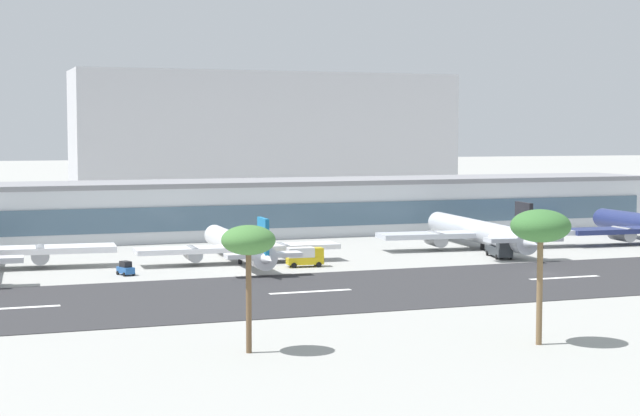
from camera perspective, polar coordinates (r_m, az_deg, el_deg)
ground_plane at (r=166.72m, az=12.35°, el=-3.57°), size 1400.00×1400.00×0.00m
runway_strip at (r=162.25m, az=13.35°, el=-3.78°), size 800.00×36.10×0.08m
runway_centreline_dash_2 at (r=136.47m, az=-16.69°, el=-5.33°), size 12.00×1.20×0.01m
runway_centreline_dash_3 at (r=144.14m, az=-0.53°, el=-4.65°), size 12.00×1.20×0.01m
runway_centreline_dash_4 at (r=162.29m, az=13.37°, el=-3.77°), size 12.00×1.20×0.01m
terminal_building at (r=225.82m, az=-1.47°, el=0.07°), size 170.34×21.79×11.97m
distant_hotel_block at (r=339.16m, az=-2.89°, el=3.96°), size 125.90×26.28×41.64m
airliner_blue_tail_gate_1 at (r=174.91m, az=-4.47°, el=-2.16°), size 35.13×43.70×9.12m
airliner_black_tail_gate_2 at (r=198.24m, az=8.95°, el=-1.35°), size 40.35×48.79×10.19m
service_box_truck_0 at (r=170.79m, az=-0.84°, el=-2.68°), size 6.22×3.21×3.25m
service_fuel_truck_1 at (r=186.28m, az=9.88°, el=-2.09°), size 4.47×8.87×3.95m
service_baggage_tug_2 at (r=163.83m, az=-10.70°, el=-3.31°), size 2.66×3.54×2.20m
palm_tree_0 at (r=109.79m, az=12.11°, el=-1.08°), size 6.28×6.28×14.28m
palm_tree_1 at (r=103.66m, az=-3.98°, el=-1.91°), size 5.48×5.48×12.99m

